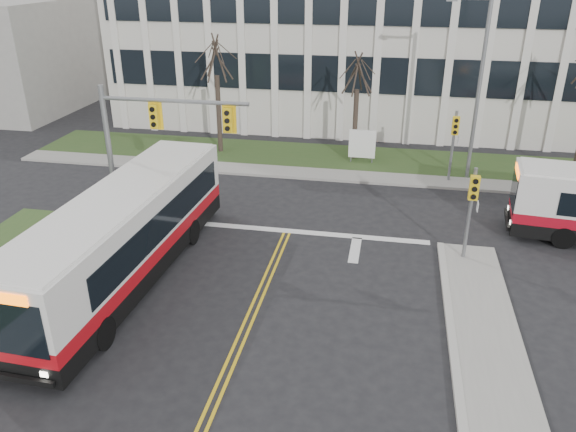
{
  "coord_description": "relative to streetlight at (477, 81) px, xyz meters",
  "views": [
    {
      "loc": [
        4.08,
        -13.14,
        10.72
      ],
      "look_at": [
        0.54,
        5.46,
        2.0
      ],
      "focal_mm": 35.0,
      "sensor_mm": 36.0,
      "label": 1
    }
  ],
  "objects": [
    {
      "name": "ground",
      "position": [
        -8.03,
        -16.2,
        -5.19
      ],
      "size": [
        120.0,
        120.0,
        0.0
      ],
      "primitive_type": "plane",
      "color": "black",
      "rests_on": "ground"
    },
    {
      "name": "sidewalk_cross",
      "position": [
        -3.03,
        -1.0,
        -5.12
      ],
      "size": [
        44.0,
        1.6,
        0.14
      ],
      "primitive_type": "cube",
      "color": "#9E9B93",
      "rests_on": "ground"
    },
    {
      "name": "building_lawn",
      "position": [
        -3.03,
        1.8,
        -5.13
      ],
      "size": [
        44.0,
        5.0,
        0.12
      ],
      "primitive_type": "cube",
      "color": "#2F4D21",
      "rests_on": "ground"
    },
    {
      "name": "office_building",
      "position": [
        -3.03,
        13.8,
        0.81
      ],
      "size": [
        40.0,
        16.0,
        12.0
      ],
      "primitive_type": "cube",
      "color": "beige",
      "rests_on": "ground"
    },
    {
      "name": "mast_arm_signal",
      "position": [
        -13.65,
        -9.04,
        -0.94
      ],
      "size": [
        6.11,
        0.38,
        6.2
      ],
      "color": "slate",
      "rests_on": "ground"
    },
    {
      "name": "signal_pole_near",
      "position": [
        -0.83,
        -9.3,
        -2.69
      ],
      "size": [
        0.34,
        0.39,
        3.8
      ],
      "color": "slate",
      "rests_on": "ground"
    },
    {
      "name": "signal_pole_far",
      "position": [
        -0.83,
        -0.8,
        -2.69
      ],
      "size": [
        0.34,
        0.39,
        3.8
      ],
      "color": "slate",
      "rests_on": "ground"
    },
    {
      "name": "streetlight",
      "position": [
        0.0,
        0.0,
        0.0
      ],
      "size": [
        2.15,
        0.25,
        9.2
      ],
      "color": "slate",
      "rests_on": "ground"
    },
    {
      "name": "directory_sign",
      "position": [
        -5.53,
        1.3,
        -4.02
      ],
      "size": [
        1.5,
        0.12,
        2.0
      ],
      "color": "slate",
      "rests_on": "ground"
    },
    {
      "name": "tree_left",
      "position": [
        -14.03,
        1.8,
        0.32
      ],
      "size": [
        1.8,
        1.8,
        7.7
      ],
      "color": "#42352B",
      "rests_on": "ground"
    },
    {
      "name": "tree_mid",
      "position": [
        -6.03,
        2.0,
        -0.31
      ],
      "size": [
        1.8,
        1.8,
        6.82
      ],
      "color": "#42352B",
      "rests_on": "ground"
    },
    {
      "name": "bus_main",
      "position": [
        -13.03,
        -12.9,
        -3.54
      ],
      "size": [
        3.19,
        12.48,
        3.3
      ],
      "primitive_type": null,
      "rotation": [
        0.0,
        0.0,
        -0.04
      ],
      "color": "silver",
      "rests_on": "ground"
    }
  ]
}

